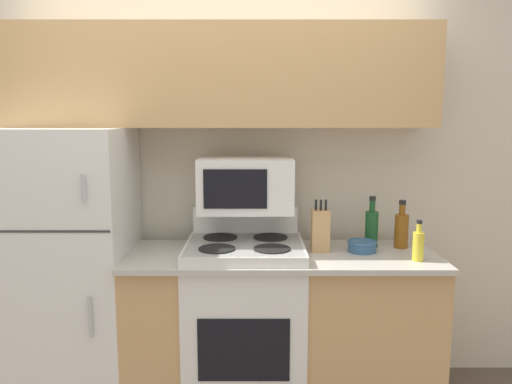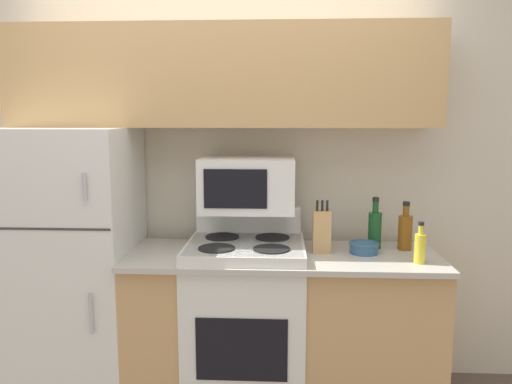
# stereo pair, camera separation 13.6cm
# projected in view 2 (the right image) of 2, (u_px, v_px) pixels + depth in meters

# --- Properties ---
(wall_back) EXTENTS (8.00, 0.05, 2.55)m
(wall_back) POSITION_uv_depth(u_px,v_px,m) (227.00, 176.00, 3.15)
(wall_back) COLOR beige
(wall_back) RESTS_ON ground_plane
(lower_cabinets) EXTENTS (1.74, 0.62, 0.89)m
(lower_cabinets) POSITION_uv_depth(u_px,v_px,m) (282.00, 327.00, 2.88)
(lower_cabinets) COLOR tan
(lower_cabinets) RESTS_ON ground_plane
(refrigerator) EXTENTS (0.71, 0.67, 1.59)m
(refrigerator) POSITION_uv_depth(u_px,v_px,m) (73.00, 264.00, 2.92)
(refrigerator) COLOR white
(refrigerator) RESTS_ON ground_plane
(upper_cabinets) EXTENTS (2.45, 0.35, 0.57)m
(upper_cabinets) POSITION_uv_depth(u_px,v_px,m) (222.00, 77.00, 2.87)
(upper_cabinets) COLOR tan
(upper_cabinets) RESTS_ON refrigerator
(stove) EXTENTS (0.66, 0.61, 1.11)m
(stove) POSITION_uv_depth(u_px,v_px,m) (246.00, 320.00, 2.87)
(stove) COLOR white
(stove) RESTS_ON ground_plane
(microwave) EXTENTS (0.54, 0.36, 0.31)m
(microwave) POSITION_uv_depth(u_px,v_px,m) (247.00, 185.00, 2.86)
(microwave) COLOR white
(microwave) RESTS_ON stove
(knife_block) EXTENTS (0.10, 0.09, 0.30)m
(knife_block) POSITION_uv_depth(u_px,v_px,m) (322.00, 231.00, 2.81)
(knife_block) COLOR tan
(knife_block) RESTS_ON lower_cabinets
(bowl) EXTENTS (0.17, 0.17, 0.06)m
(bowl) POSITION_uv_depth(u_px,v_px,m) (364.00, 247.00, 2.80)
(bowl) COLOR #335B84
(bowl) RESTS_ON lower_cabinets
(bottle_cooking_spray) EXTENTS (0.06, 0.06, 0.22)m
(bottle_cooking_spray) POSITION_uv_depth(u_px,v_px,m) (420.00, 247.00, 2.60)
(bottle_cooking_spray) COLOR gold
(bottle_cooking_spray) RESTS_ON lower_cabinets
(bottle_whiskey) EXTENTS (0.08, 0.08, 0.28)m
(bottle_whiskey) POSITION_uv_depth(u_px,v_px,m) (405.00, 231.00, 2.86)
(bottle_whiskey) COLOR brown
(bottle_whiskey) RESTS_ON lower_cabinets
(bottle_wine_green) EXTENTS (0.08, 0.08, 0.30)m
(bottle_wine_green) POSITION_uv_depth(u_px,v_px,m) (375.00, 228.00, 2.89)
(bottle_wine_green) COLOR #194C23
(bottle_wine_green) RESTS_ON lower_cabinets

